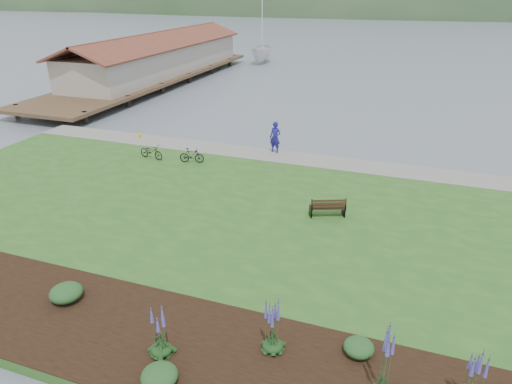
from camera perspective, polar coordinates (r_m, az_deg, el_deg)
ground at (r=23.03m, az=-3.69°, el=-1.86°), size 600.00×600.00×0.00m
lawn at (r=21.32m, az=-5.81°, el=-3.62°), size 34.00×20.00×0.40m
shoreline_path at (r=28.81m, az=1.67°, el=4.64°), size 34.00×2.20×0.03m
garden_bed at (r=14.38m, az=-8.22°, el=-18.74°), size 24.00×4.40×0.04m
far_hillside at (r=189.52m, az=24.62°, el=19.42°), size 580.00×80.00×38.00m
pier_pavilion at (r=54.89m, az=-12.12°, el=16.10°), size 8.00×36.00×5.40m
park_bench at (r=21.22m, az=8.97°, el=-1.86°), size 1.72×1.19×0.99m
person at (r=28.93m, az=2.42°, el=7.15°), size 0.95×0.73×2.36m
bicycle_a at (r=28.84m, az=-12.96°, el=4.94°), size 0.87×1.79×0.90m
bicycle_b at (r=27.72m, az=-8.04°, el=4.54°), size 0.73×1.55×0.90m
sailboat at (r=67.19m, az=0.74°, el=15.80°), size 11.94×12.11×28.24m
pannier at (r=33.13m, az=-14.40°, el=6.80°), size 0.22×0.30×0.30m
echium_0 at (r=13.83m, az=-11.94°, el=-16.95°), size 0.62×0.62×1.86m
echium_1 at (r=13.60m, az=2.16°, el=-16.45°), size 0.62×0.62×2.03m
echium_2 at (r=12.72m, az=15.79°, el=-20.42°), size 0.62×0.62×2.39m
echium_3 at (r=13.34m, az=25.60°, el=-20.47°), size 0.62×0.62×2.01m
shrub_0 at (r=17.05m, az=-22.65°, el=-11.53°), size 1.10×1.10×0.55m
shrub_1 at (r=13.38m, az=-11.98°, el=-21.58°), size 1.00×1.00×0.50m
shrub_2 at (r=14.23m, az=12.73°, el=-18.41°), size 0.89×0.89×0.45m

